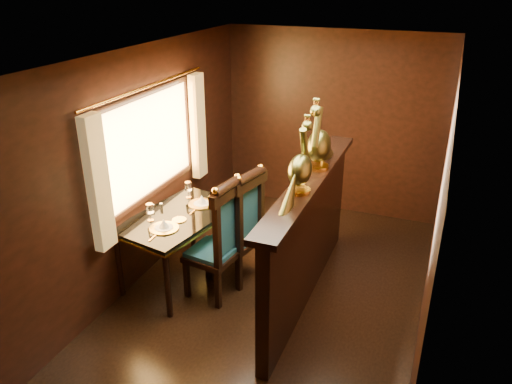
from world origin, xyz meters
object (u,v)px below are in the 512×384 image
at_px(peacock_left, 301,157).
at_px(peacock_right, 320,132).
at_px(chair_left, 222,238).
at_px(dining_table, 179,221).
at_px(chair_right, 244,224).

bearing_deg(peacock_left, peacock_right, 90.00).
height_order(chair_left, peacock_left, peacock_left).
bearing_deg(peacock_left, dining_table, 172.13).
height_order(dining_table, peacock_right, peacock_right).
height_order(chair_left, chair_right, chair_left).
xyz_separation_m(dining_table, peacock_left, (1.38, -0.19, 0.98)).
bearing_deg(dining_table, chair_left, -3.29).
xyz_separation_m(chair_left, peacock_right, (0.81, 0.58, 1.03)).
distance_m(chair_right, peacock_right, 1.28).
relative_size(chair_left, peacock_right, 1.79).
distance_m(dining_table, peacock_left, 1.70).
bearing_deg(peacock_left, chair_right, 150.07).
xyz_separation_m(dining_table, chair_right, (0.66, 0.22, -0.02)).
height_order(chair_left, peacock_right, peacock_right).
bearing_deg(chair_right, peacock_left, -17.19).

